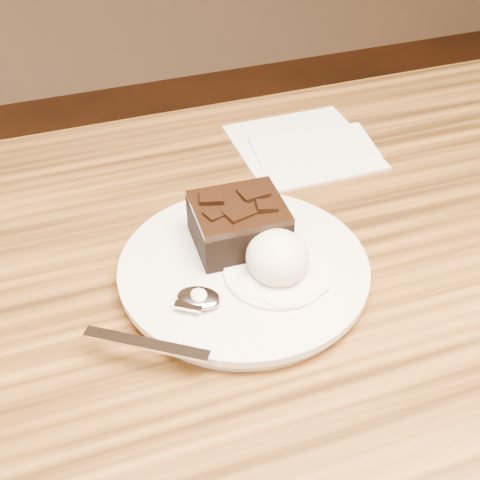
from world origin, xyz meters
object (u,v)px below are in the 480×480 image
object	(u,v)px
spoon	(199,299)
napkin	(303,146)
ice_cream_scoop	(278,258)
brownie	(239,226)
plate	(244,272)

from	to	relation	value
spoon	napkin	size ratio (longest dim) A/B	1.02
ice_cream_scoop	napkin	distance (m)	0.25
ice_cream_scoop	spoon	world-z (taller)	ice_cream_scoop
brownie	napkin	xyz separation A→B (m)	(0.14, 0.16, -0.04)
plate	spoon	world-z (taller)	spoon
ice_cream_scoop	brownie	bearing A→B (deg)	108.39
ice_cream_scoop	spoon	bearing A→B (deg)	-171.05
brownie	napkin	size ratio (longest dim) A/B	0.54
plate	napkin	distance (m)	0.24
brownie	ice_cream_scoop	world-z (taller)	ice_cream_scoop
brownie	spoon	xyz separation A→B (m)	(-0.06, -0.07, -0.01)
ice_cream_scoop	spoon	size ratio (longest dim) A/B	0.38
plate	spoon	bearing A→B (deg)	-147.11
plate	spoon	xyz separation A→B (m)	(-0.05, -0.03, 0.01)
spoon	brownie	bearing A→B (deg)	-7.71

